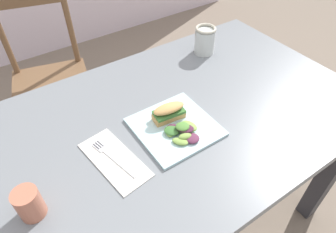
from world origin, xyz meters
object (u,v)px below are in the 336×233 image
at_px(plate_lunch, 175,127).
at_px(sandwich_half_front, 169,112).
at_px(mason_jar_iced_tea, 205,41).
at_px(cup_extra_side, 29,204).
at_px(chair_wooden_far, 51,80).
at_px(dining_table, 178,139).
at_px(fork_on_napkin, 111,156).

distance_m(plate_lunch, sandwich_half_front, 0.05).
bearing_deg(mason_jar_iced_tea, sandwich_half_front, -143.67).
bearing_deg(cup_extra_side, chair_wooden_far, 73.87).
bearing_deg(sandwich_half_front, cup_extra_side, -169.97).
xyz_separation_m(chair_wooden_far, sandwich_half_front, (0.19, -0.88, 0.33)).
height_order(dining_table, chair_wooden_far, chair_wooden_far).
bearing_deg(fork_on_napkin, chair_wooden_far, 87.61).
height_order(plate_lunch, sandwich_half_front, sandwich_half_front).
bearing_deg(mason_jar_iced_tea, dining_table, -140.98).
bearing_deg(mason_jar_iced_tea, chair_wooden_far, 132.44).
bearing_deg(plate_lunch, dining_table, 44.13).
height_order(sandwich_half_front, fork_on_napkin, sandwich_half_front).
xyz_separation_m(chair_wooden_far, plate_lunch, (0.19, -0.92, 0.30)).
bearing_deg(sandwich_half_front, mason_jar_iced_tea, 36.33).
relative_size(sandwich_half_front, fork_on_napkin, 0.61).
height_order(fork_on_napkin, mason_jar_iced_tea, mason_jar_iced_tea).
xyz_separation_m(dining_table, mason_jar_iced_tea, (0.32, 0.26, 0.18)).
distance_m(plate_lunch, fork_on_napkin, 0.23).
height_order(dining_table, mason_jar_iced_tea, mason_jar_iced_tea).
height_order(dining_table, sandwich_half_front, sandwich_half_front).
height_order(fork_on_napkin, cup_extra_side, cup_extra_side).
height_order(dining_table, cup_extra_side, cup_extra_side).
distance_m(chair_wooden_far, cup_extra_side, 1.06).
bearing_deg(sandwich_half_front, chair_wooden_far, 102.34).
bearing_deg(cup_extra_side, fork_on_napkin, 12.59).
xyz_separation_m(sandwich_half_front, fork_on_napkin, (-0.23, -0.03, -0.03)).
distance_m(dining_table, chair_wooden_far, 0.92).
xyz_separation_m(plate_lunch, fork_on_napkin, (-0.23, 0.01, 0.00)).
height_order(chair_wooden_far, sandwich_half_front, chair_wooden_far).
bearing_deg(cup_extra_side, mason_jar_iced_tea, 22.83).
relative_size(dining_table, cup_extra_side, 15.07).
height_order(plate_lunch, mason_jar_iced_tea, mason_jar_iced_tea).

